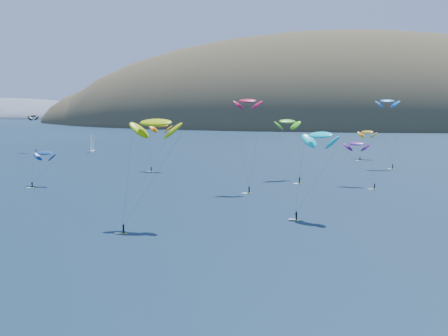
% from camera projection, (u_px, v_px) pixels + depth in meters
% --- Properties ---
extents(ground, '(2800.00, 2800.00, 0.00)m').
position_uv_depth(ground, '(170.00, 306.00, 80.85)').
color(ground, black).
rests_on(ground, ground).
extents(island, '(730.00, 300.00, 210.00)m').
position_uv_depth(island, '(359.00, 135.00, 624.11)').
color(island, '#3D3526').
rests_on(island, ground).
extents(headland, '(460.00, 250.00, 60.00)m').
position_uv_depth(headland, '(11.00, 119.00, 895.12)').
color(headland, slate).
rests_on(headland, ground).
extents(sailboat, '(8.23, 7.19, 9.86)m').
position_uv_depth(sailboat, '(92.00, 150.00, 308.62)').
color(sailboat, white).
rests_on(sailboat, ground).
extents(kitesurfer_1, '(9.57, 8.35, 19.20)m').
position_uv_depth(kitesurfer_1, '(161.00, 125.00, 229.61)').
color(kitesurfer_1, '#BCFB1B').
rests_on(kitesurfer_1, ground).
extents(kitesurfer_2, '(11.09, 12.67, 24.77)m').
position_uv_depth(kitesurfer_2, '(156.00, 123.00, 130.09)').
color(kitesurfer_2, '#BCFB1B').
rests_on(kitesurfer_2, ground).
extents(kitesurfer_3, '(10.81, 16.65, 21.63)m').
position_uv_depth(kitesurfer_3, '(287.00, 121.00, 206.15)').
color(kitesurfer_3, '#BCFB1B').
rests_on(kitesurfer_3, ground).
extents(kitesurfer_4, '(8.95, 6.57, 27.99)m').
position_uv_depth(kitesurfer_4, '(387.00, 101.00, 237.51)').
color(kitesurfer_4, '#BCFB1B').
rests_on(kitesurfer_4, ground).
extents(kitesurfer_5, '(10.84, 10.50, 21.40)m').
position_uv_depth(kitesurfer_5, '(321.00, 135.00, 138.98)').
color(kitesurfer_5, '#BCFB1B').
rests_on(kitesurfer_5, ground).
extents(kitesurfer_6, '(9.93, 10.82, 14.97)m').
position_uv_depth(kitesurfer_6, '(357.00, 144.00, 191.06)').
color(kitesurfer_6, '#BCFB1B').
rests_on(kitesurfer_6, ground).
extents(kitesurfer_9, '(8.26, 7.01, 28.17)m').
position_uv_depth(kitesurfer_9, '(248.00, 101.00, 177.30)').
color(kitesurfer_9, '#BCFB1B').
rests_on(kitesurfer_9, ground).
extents(kitesurfer_10, '(8.33, 9.10, 12.16)m').
position_uv_depth(kitesurfer_10, '(45.00, 153.00, 191.21)').
color(kitesurfer_10, '#BCFB1B').
rests_on(kitesurfer_10, ground).
extents(kitesurfer_11, '(9.59, 14.70, 14.26)m').
position_uv_depth(kitesurfer_11, '(367.00, 132.00, 274.01)').
color(kitesurfer_11, '#BCFB1B').
rests_on(kitesurfer_11, ground).
extents(kitesurfer_12, '(7.83, 7.84, 19.78)m').
position_uv_depth(kitesurfer_12, '(33.00, 116.00, 305.61)').
color(kitesurfer_12, '#BCFB1B').
rests_on(kitesurfer_12, ground).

